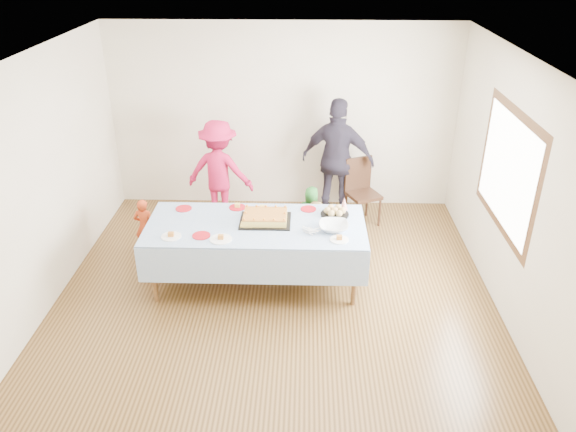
{
  "coord_description": "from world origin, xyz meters",
  "views": [
    {
      "loc": [
        0.32,
        -5.38,
        3.78
      ],
      "look_at": [
        0.14,
        0.3,
        0.87
      ],
      "focal_mm": 35.0,
      "sensor_mm": 36.0,
      "label": 1
    }
  ],
  "objects_px": {
    "birthday_cake": "(265,218)",
    "adult_left": "(219,171)",
    "dining_chair": "(361,187)",
    "party_table": "(256,229)"
  },
  "relations": [
    {
      "from": "birthday_cake",
      "to": "dining_chair",
      "type": "xyz_separation_m",
      "value": [
        1.25,
        1.57,
        -0.3
      ]
    },
    {
      "from": "dining_chair",
      "to": "adult_left",
      "type": "relative_size",
      "value": 0.64
    },
    {
      "from": "birthday_cake",
      "to": "dining_chair",
      "type": "distance_m",
      "value": 2.03
    },
    {
      "from": "party_table",
      "to": "dining_chair",
      "type": "relative_size",
      "value": 2.65
    },
    {
      "from": "party_table",
      "to": "birthday_cake",
      "type": "relative_size",
      "value": 4.29
    },
    {
      "from": "birthday_cake",
      "to": "adult_left",
      "type": "bearing_deg",
      "value": 115.63
    },
    {
      "from": "birthday_cake",
      "to": "adult_left",
      "type": "relative_size",
      "value": 0.39
    },
    {
      "from": "party_table",
      "to": "birthday_cake",
      "type": "height_order",
      "value": "birthday_cake"
    },
    {
      "from": "birthday_cake",
      "to": "dining_chair",
      "type": "height_order",
      "value": "dining_chair"
    },
    {
      "from": "dining_chair",
      "to": "adult_left",
      "type": "xyz_separation_m",
      "value": [
        -2.01,
        0.01,
        0.21
      ]
    }
  ]
}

